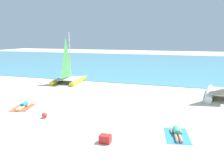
{
  "coord_description": "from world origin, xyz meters",
  "views": [
    {
      "loc": [
        5.16,
        -10.65,
        4.56
      ],
      "look_at": [
        0.0,
        5.02,
        1.2
      ],
      "focal_mm": 36.94,
      "sensor_mm": 36.0,
      "label": 1
    }
  ],
  "objects": [
    {
      "name": "sunbather_right",
      "position": [
        4.88,
        0.02,
        0.13
      ],
      "size": [
        0.68,
        1.56,
        0.3
      ],
      "rotation": [
        0.0,
        0.0,
        0.18
      ],
      "color": "#3FB28C",
      "rests_on": "towel_right"
    },
    {
      "name": "sailboat_yellow",
      "position": [
        -6.25,
        9.87,
        0.76
      ],
      "size": [
        2.88,
        4.13,
        5.08
      ],
      "rotation": [
        0.0,
        0.0,
        0.11
      ],
      "color": "yellow",
      "rests_on": "ground"
    },
    {
      "name": "towel_right",
      "position": [
        4.89,
        -0.05,
        0.01
      ],
      "size": [
        1.43,
        2.07,
        0.01
      ],
      "primitive_type": "cube",
      "rotation": [
        0.0,
        0.0,
        0.18
      ],
      "color": "#338CD8",
      "rests_on": "ground"
    },
    {
      "name": "ocean_water",
      "position": [
        0.0,
        31.16,
        0.03
      ],
      "size": [
        120.0,
        40.0,
        0.05
      ],
      "primitive_type": "cube",
      "color": "#4C9EB7",
      "rests_on": "ground"
    },
    {
      "name": "cooler_box",
      "position": [
        1.93,
        -1.79,
        0.18
      ],
      "size": [
        0.5,
        0.36,
        0.36
      ],
      "primitive_type": "cube",
      "color": "red",
      "rests_on": "ground"
    },
    {
      "name": "ground_plane",
      "position": [
        0.0,
        10.0,
        0.0
      ],
      "size": [
        120.0,
        120.0,
        0.0
      ],
      "primitive_type": "plane",
      "color": "beige"
    },
    {
      "name": "beach_ball",
      "position": [
        -2.47,
        0.11,
        0.16
      ],
      "size": [
        0.32,
        0.32,
        0.32
      ],
      "primitive_type": "sphere",
      "color": "red",
      "rests_on": "ground"
    },
    {
      "name": "sunbather_left",
      "position": [
        -5.01,
        1.43,
        0.13
      ],
      "size": [
        0.78,
        1.55,
        0.3
      ],
      "rotation": [
        0.0,
        0.0,
        0.26
      ],
      "color": "#268CCC",
      "rests_on": "towel_left"
    },
    {
      "name": "towel_left",
      "position": [
        -4.99,
        1.36,
        0.01
      ],
      "size": [
        1.55,
        2.12,
        0.01
      ],
      "primitive_type": "cube",
      "rotation": [
        0.0,
        0.0,
        0.26
      ],
      "color": "#EA5933",
      "rests_on": "ground"
    }
  ]
}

